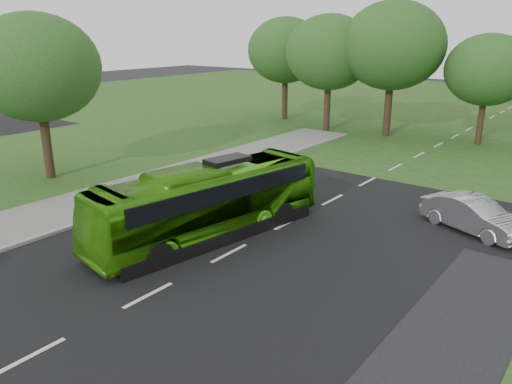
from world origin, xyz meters
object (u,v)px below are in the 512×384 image
tree_park_a (329,52)px  sedan (473,215)px  tree_park_b (393,46)px  tree_side_near (37,68)px  tree_park_c (488,70)px  tree_park_f (286,50)px  bus (208,202)px

tree_park_a → sedan: size_ratio=2.12×
tree_park_b → tree_side_near: bearing=-114.1°
tree_park_b → tree_park_c: bearing=10.7°
tree_side_near → sedan: tree_side_near is taller
tree_park_f → tree_park_a: bearing=-23.2°
bus → tree_park_a: bearing=117.9°
tree_park_c → tree_side_near: (-17.17, -24.54, 0.77)m
bus → tree_park_b: bearing=105.8°
tree_park_a → sedan: bearing=-44.4°
tree_side_near → sedan: bearing=16.4°
tree_park_f → bus: bearing=-61.7°
tree_park_f → bus: size_ratio=0.89×
tree_park_f → tree_side_near: size_ratio=1.03×
tree_park_b → tree_park_f: (-11.10, 1.66, -0.63)m
bus → sedan: (8.53, 7.12, -0.73)m
tree_park_c → tree_park_f: size_ratio=0.85×
tree_park_a → tree_park_b: tree_park_b is taller
tree_park_b → sedan: 21.22m
tree_park_f → sedan: bearing=-39.7°
tree_park_a → tree_side_near: 22.95m
tree_park_a → bus: (7.70, -23.02, -4.97)m
tree_park_b → tree_side_near: 25.50m
tree_park_a → sedan: 23.43m
tree_park_a → tree_side_near: tree_park_a is taller
tree_park_b → tree_park_f: 11.24m
tree_park_f → sedan: size_ratio=2.10×
tree_park_f → sedan: (22.34, -18.52, -5.65)m
tree_park_c → tree_park_b: bearing=-169.3°
tree_park_b → bus: (2.71, -23.98, -5.55)m
bus → sedan: bus is taller
tree_park_f → tree_side_near: (0.68, -24.92, -0.19)m
tree_park_c → tree_side_near: 29.96m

